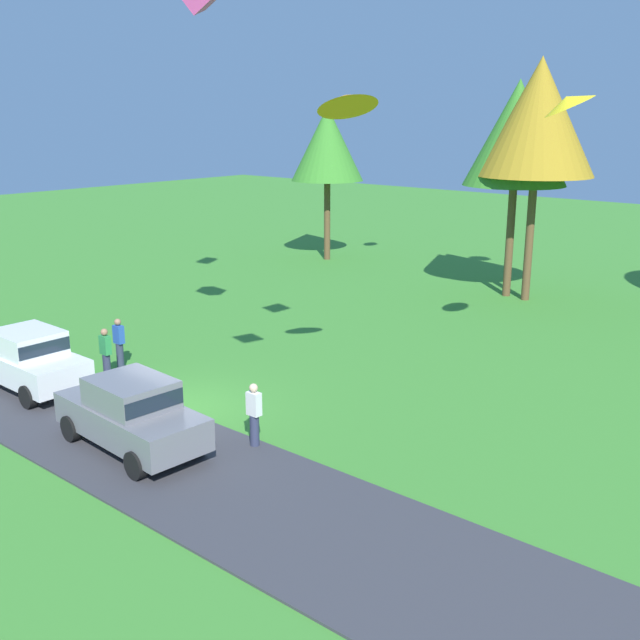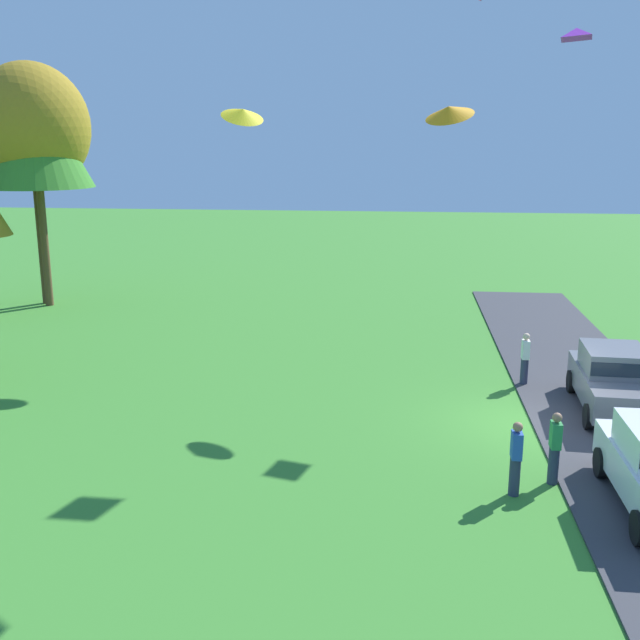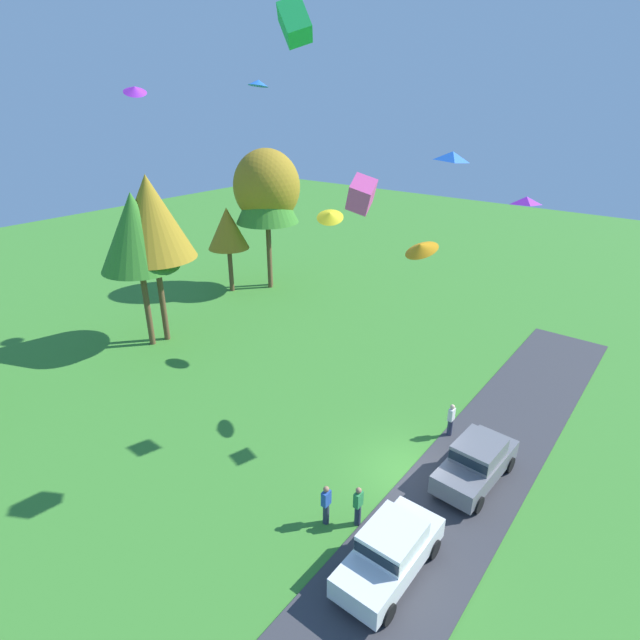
# 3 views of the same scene
# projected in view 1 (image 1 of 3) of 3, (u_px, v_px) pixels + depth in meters

# --- Properties ---
(ground_plane) EXTENTS (120.00, 120.00, 0.00)m
(ground_plane) POSITION_uv_depth(u_px,v_px,m) (179.00, 410.00, 21.30)
(ground_plane) COLOR #3D842D
(pavement_strip) EXTENTS (36.00, 4.40, 0.06)m
(pavement_strip) POSITION_uv_depth(u_px,v_px,m) (112.00, 434.00, 19.65)
(pavement_strip) COLOR #38383D
(pavement_strip) RESTS_ON ground
(car_sedan_mid_row) EXTENTS (4.41, 1.98, 1.84)m
(car_sedan_mid_row) POSITION_uv_depth(u_px,v_px,m) (28.00, 357.00, 22.59)
(car_sedan_mid_row) COLOR white
(car_sedan_mid_row) RESTS_ON ground
(car_sedan_by_flagpole) EXTENTS (4.50, 2.17, 1.84)m
(car_sedan_by_flagpole) POSITION_uv_depth(u_px,v_px,m) (131.00, 411.00, 18.50)
(car_sedan_by_flagpole) COLOR slate
(car_sedan_by_flagpole) RESTS_ON ground
(person_watching_sky) EXTENTS (0.36, 0.24, 1.71)m
(person_watching_sky) POSITION_uv_depth(u_px,v_px,m) (119.00, 343.00, 24.54)
(person_watching_sky) COLOR #2D334C
(person_watching_sky) RESTS_ON ground
(person_beside_suv) EXTENTS (0.36, 0.24, 1.71)m
(person_beside_suv) POSITION_uv_depth(u_px,v_px,m) (254.00, 415.00, 18.70)
(person_beside_suv) COLOR #2D334C
(person_beside_suv) RESTS_ON ground
(person_on_lawn) EXTENTS (0.36, 0.24, 1.71)m
(person_on_lawn) POSITION_uv_depth(u_px,v_px,m) (106.00, 354.00, 23.42)
(person_on_lawn) COLOR #2D334C
(person_on_lawn) RESTS_ON ground
(tree_center_back) EXTENTS (4.05, 4.05, 8.55)m
(tree_center_back) POSITION_uv_depth(u_px,v_px,m) (327.00, 144.00, 41.59)
(tree_center_back) COLOR brown
(tree_center_back) RESTS_ON ground
(tree_lone_near) EXTENTS (4.55, 4.55, 9.60)m
(tree_lone_near) POSITION_uv_depth(u_px,v_px,m) (517.00, 134.00, 32.74)
(tree_lone_near) COLOR brown
(tree_lone_near) RESTS_ON ground
(tree_far_left) EXTENTS (4.97, 4.97, 10.49)m
(tree_far_left) POSITION_uv_depth(u_px,v_px,m) (538.00, 118.00, 31.81)
(tree_far_left) COLOR brown
(tree_far_left) RESTS_ON ground
(kite_delta_trailing_tail) EXTENTS (2.04, 2.04, 0.87)m
(kite_delta_trailing_tail) POSITION_uv_depth(u_px,v_px,m) (347.00, 101.00, 18.12)
(kite_delta_trailing_tail) COLOR orange
(kite_delta_over_trees) EXTENTS (2.06, 2.06, 0.91)m
(kite_delta_over_trees) POSITION_uv_depth(u_px,v_px,m) (568.00, 102.00, 21.57)
(kite_delta_over_trees) COLOR yellow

